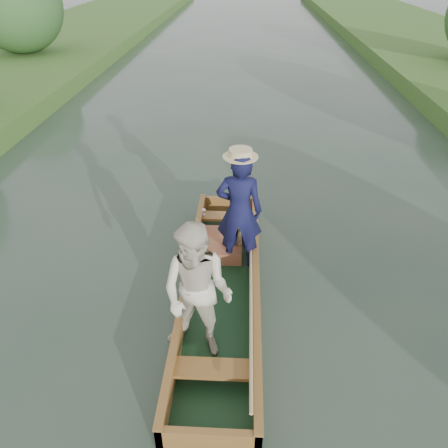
{
  "coord_description": "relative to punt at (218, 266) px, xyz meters",
  "views": [
    {
      "loc": [
        0.3,
        -5.06,
        4.51
      ],
      "look_at": [
        0.0,
        0.6,
        0.95
      ],
      "focal_mm": 35.0,
      "sensor_mm": 36.0,
      "label": 1
    }
  ],
  "objects": [
    {
      "name": "ground",
      "position": [
        0.05,
        0.19,
        -0.75
      ],
      "size": [
        120.0,
        120.0,
        0.0
      ],
      "primitive_type": "plane",
      "color": "#283D30",
      "rests_on": "ground"
    },
    {
      "name": "punt",
      "position": [
        0.0,
        0.0,
        0.0
      ],
      "size": [
        1.38,
        5.0,
        2.09
      ],
      "color": "#133219",
      "rests_on": "ground"
    },
    {
      "name": "trees_far",
      "position": [
        0.35,
        9.64,
        1.68
      ],
      "size": [
        23.12,
        16.69,
        4.46
      ],
      "color": "#47331E",
      "rests_on": "ground"
    }
  ]
}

